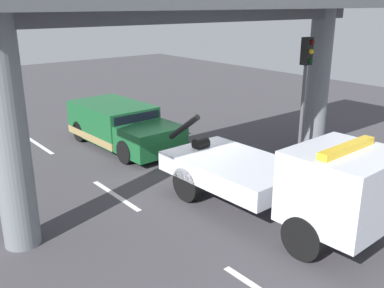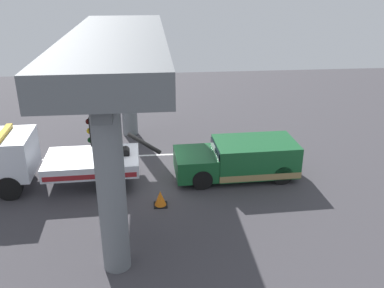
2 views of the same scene
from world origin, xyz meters
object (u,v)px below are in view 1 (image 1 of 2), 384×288
at_px(towed_van_green, 121,126).
at_px(traffic_cone_orange, 224,149).
at_px(tow_truck_white, 290,179).
at_px(traffic_light_near, 306,73).

height_order(towed_van_green, traffic_cone_orange, towed_van_green).
bearing_deg(traffic_cone_orange, towed_van_green, -148.85).
bearing_deg(traffic_cone_orange, tow_truck_white, -24.60).
relative_size(tow_truck_white, traffic_light_near, 1.70).
bearing_deg(traffic_cone_orange, traffic_light_near, 43.47).
relative_size(tow_truck_white, traffic_cone_orange, 11.76).
bearing_deg(tow_truck_white, towed_van_green, -179.82).
bearing_deg(traffic_light_near, tow_truck_white, -55.71).
bearing_deg(traffic_light_near, towed_van_green, -144.04).
xyz_separation_m(tow_truck_white, towed_van_green, (-8.26, -0.03, -0.42)).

